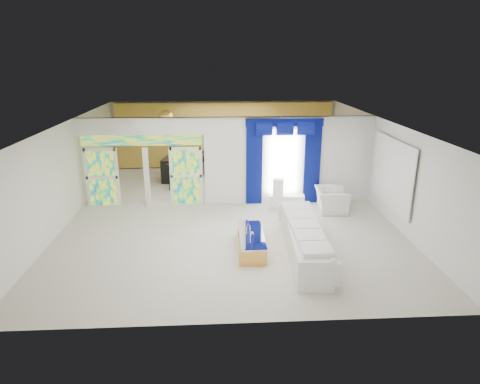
{
  "coord_description": "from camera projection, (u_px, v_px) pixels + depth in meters",
  "views": [
    {
      "loc": [
        -0.36,
        -12.86,
        4.92
      ],
      "look_at": [
        0.3,
        -1.2,
        1.1
      ],
      "focal_mm": 31.2,
      "sensor_mm": 36.0,
      "label": 1
    }
  ],
  "objects": [
    {
      "name": "decanters",
      "position": [
        250.0,
        232.0,
        10.92
      ],
      "size": [
        0.17,
        1.14,
        0.25
      ],
      "color": "navy",
      "rests_on": "coffee_table"
    },
    {
      "name": "console_table",
      "position": [
        286.0,
        201.0,
        14.28
      ],
      "size": [
        1.23,
        0.52,
        0.4
      ],
      "primitive_type": "cube",
      "rotation": [
        0.0,
        0.0,
        -0.12
      ],
      "color": "white",
      "rests_on": "ground"
    },
    {
      "name": "wall_mirror",
      "position": [
        393.0,
        173.0,
        12.59
      ],
      "size": [
        0.04,
        2.7,
        1.9
      ],
      "primitive_type": "cube",
      "color": "white",
      "rests_on": "ground"
    },
    {
      "name": "chandelier",
      "position": [
        166.0,
        118.0,
        16.03
      ],
      "size": [
        0.6,
        0.6,
        0.6
      ],
      "primitive_type": "sphere",
      "color": "gold",
      "rests_on": "ceiling"
    },
    {
      "name": "dividing_wall",
      "position": [
        290.0,
        160.0,
        14.35
      ],
      "size": [
        5.7,
        0.18,
        3.0
      ],
      "primitive_type": "cube",
      "color": "white",
      "rests_on": "ground"
    },
    {
      "name": "grand_piano",
      "position": [
        184.0,
        167.0,
        17.49
      ],
      "size": [
        1.72,
        2.09,
        0.95
      ],
      "primitive_type": "cube",
      "rotation": [
        0.0,
        0.0,
        -0.16
      ],
      "color": "black",
      "rests_on": "ground"
    },
    {
      "name": "stained_panel_right",
      "position": [
        186.0,
        176.0,
        14.31
      ],
      "size": [
        0.95,
        0.04,
        2.0
      ],
      "primitive_type": "cube",
      "color": "#994C3F",
      "rests_on": "ground"
    },
    {
      "name": "white_sofa",
      "position": [
        304.0,
        241.0,
        10.8
      ],
      "size": [
        1.06,
        3.89,
        0.73
      ],
      "primitive_type": "cube",
      "rotation": [
        0.0,
        0.0,
        -0.06
      ],
      "color": "white",
      "rests_on": "ground"
    },
    {
      "name": "armchair",
      "position": [
        331.0,
        200.0,
        13.81
      ],
      "size": [
        1.1,
        1.23,
        0.75
      ],
      "primitive_type": "imported",
      "rotation": [
        0.0,
        0.0,
        1.49
      ],
      "color": "white",
      "rests_on": "ground"
    },
    {
      "name": "piano_bench",
      "position": [
        181.0,
        186.0,
        16.07
      ],
      "size": [
        0.88,
        0.45,
        0.28
      ],
      "primitive_type": "cube",
      "rotation": [
        0.0,
        0.0,
        -0.16
      ],
      "color": "black",
      "rests_on": "ground"
    },
    {
      "name": "blue_drape_right",
      "position": [
        312.0,
        164.0,
        14.3
      ],
      "size": [
        0.55,
        0.1,
        2.8
      ],
      "primitive_type": "cube",
      "color": "#031047",
      "rests_on": "ground"
    },
    {
      "name": "blue_drape_left",
      "position": [
        254.0,
        164.0,
        14.19
      ],
      "size": [
        0.55,
        0.1,
        2.8
      ],
      "primitive_type": "cube",
      "color": "#031047",
      "rests_on": "ground"
    },
    {
      "name": "floor",
      "position": [
        229.0,
        213.0,
        13.75
      ],
      "size": [
        12.0,
        12.0,
        0.0
      ],
      "primitive_type": "plane",
      "color": "#B7AF9E",
      "rests_on": "ground"
    },
    {
      "name": "coffee_table",
      "position": [
        251.0,
        242.0,
        11.06
      ],
      "size": [
        0.76,
        1.96,
        0.43
      ],
      "primitive_type": "cube",
      "rotation": [
        0.0,
        0.0,
        -0.06
      ],
      "color": "gold",
      "rests_on": "ground"
    },
    {
      "name": "tv_console",
      "position": [
        108.0,
        184.0,
        15.52
      ],
      "size": [
        0.61,
        0.57,
        0.75
      ],
      "primitive_type": "cube",
      "rotation": [
        0.0,
        0.0,
        0.22
      ],
      "color": "#A27751",
      "rests_on": "ground"
    },
    {
      "name": "stained_panel_left",
      "position": [
        102.0,
        177.0,
        14.16
      ],
      "size": [
        0.95,
        0.04,
        2.0
      ],
      "primitive_type": "cube",
      "color": "#994C3F",
      "rests_on": "ground"
    },
    {
      "name": "dividing_header",
      "position": [
        141.0,
        126.0,
        13.7
      ],
      "size": [
        4.3,
        0.18,
        0.55
      ],
      "primitive_type": "cube",
      "color": "white",
      "rests_on": "dividing_wall"
    },
    {
      "name": "stained_transom",
      "position": [
        142.0,
        140.0,
        13.85
      ],
      "size": [
        4.0,
        0.05,
        0.35
      ],
      "primitive_type": "cube",
      "color": "#994C3F",
      "rests_on": "dividing_header"
    },
    {
      "name": "blue_pelmet",
      "position": [
        285.0,
        123.0,
        13.8
      ],
      "size": [
        2.6,
        0.12,
        0.25
      ],
      "primitive_type": "cube",
      "color": "#031047",
      "rests_on": "dividing_wall"
    },
    {
      "name": "window_pane",
      "position": [
        283.0,
        162.0,
        14.26
      ],
      "size": [
        1.0,
        0.02,
        2.3
      ],
      "primitive_type": "cube",
      "color": "white",
      "rests_on": "dividing_wall"
    },
    {
      "name": "gold_curtains",
      "position": [
        225.0,
        135.0,
        18.89
      ],
      "size": [
        9.7,
        0.12,
        2.9
      ],
      "primitive_type": "cube",
      "color": "#B0832A",
      "rests_on": "ground"
    },
    {
      "name": "table_lamp",
      "position": [
        278.0,
        187.0,
        14.11
      ],
      "size": [
        0.36,
        0.36,
        0.58
      ],
      "primitive_type": "cylinder",
      "color": "white",
      "rests_on": "console_table"
    }
  ]
}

